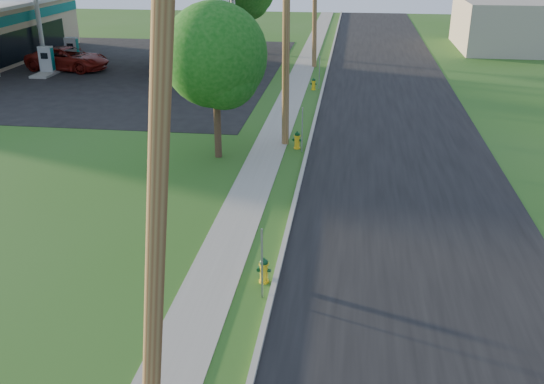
# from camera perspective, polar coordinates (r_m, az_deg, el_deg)

# --- Properties ---
(road) EXTENTS (8.00, 120.00, 0.02)m
(road) POSITION_cam_1_polar(r_m,az_deg,el_deg) (21.19, 12.89, -2.01)
(road) COLOR black
(road) RESTS_ON ground
(curb) EXTENTS (0.15, 120.00, 0.15)m
(curb) POSITION_cam_1_polar(r_m,az_deg,el_deg) (21.13, 2.07, -1.29)
(curb) COLOR #99978D
(curb) RESTS_ON ground
(sidewalk) EXTENTS (1.50, 120.00, 0.03)m
(sidewalk) POSITION_cam_1_polar(r_m,az_deg,el_deg) (21.37, -2.61, -1.19)
(sidewalk) COLOR gray
(sidewalk) RESTS_ON ground
(forecourt) EXTENTS (26.00, 28.00, 0.02)m
(forecourt) POSITION_cam_1_polar(r_m,az_deg,el_deg) (45.91, -16.33, 11.03)
(forecourt) COLOR black
(forecourt) RESTS_ON ground
(utility_pole_near) EXTENTS (1.40, 0.32, 9.48)m
(utility_pole_near) POSITION_cam_1_polar(r_m,az_deg,el_deg) (9.53, -10.83, -1.78)
(utility_pole_near) COLOR brown
(utility_pole_near) RESTS_ON ground
(utility_pole_mid) EXTENTS (1.40, 0.32, 9.80)m
(utility_pole_mid) POSITION_cam_1_polar(r_m,az_deg,el_deg) (26.62, 1.34, 14.73)
(utility_pole_mid) COLOR brown
(utility_pole_mid) RESTS_ON ground
(sign_post_near) EXTENTS (0.05, 0.04, 2.00)m
(sign_post_near) POSITION_cam_1_polar(r_m,az_deg,el_deg) (15.59, -0.95, -6.79)
(sign_post_near) COLOR gray
(sign_post_near) RESTS_ON ground
(sign_post_mid) EXTENTS (0.05, 0.04, 2.00)m
(sign_post_mid) POSITION_cam_1_polar(r_m,az_deg,el_deg) (26.43, 2.86, 5.86)
(sign_post_mid) COLOR gray
(sign_post_mid) RESTS_ON ground
(sign_post_far) EXTENTS (0.05, 0.04, 2.00)m
(sign_post_far) POSITION_cam_1_polar(r_m,az_deg,el_deg) (38.24, 4.48, 11.15)
(sign_post_far) COLOR gray
(sign_post_far) RESTS_ON ground
(fuel_pump_nw) EXTENTS (1.20, 3.20, 1.90)m
(fuel_pump_nw) POSITION_cam_1_polar(r_m,az_deg,el_deg) (45.09, -20.40, 11.25)
(fuel_pump_nw) COLOR #99978D
(fuel_pump_nw) RESTS_ON ground
(fuel_pump_ne) EXTENTS (1.20, 3.20, 1.90)m
(fuel_pump_ne) POSITION_cam_1_polar(r_m,az_deg,el_deg) (41.71, -9.14, 11.52)
(fuel_pump_ne) COLOR #99978D
(fuel_pump_ne) RESTS_ON ground
(fuel_pump_sw) EXTENTS (1.20, 3.20, 1.90)m
(fuel_pump_sw) POSITION_cam_1_polar(r_m,az_deg,el_deg) (48.61, -18.26, 12.28)
(fuel_pump_sw) COLOR #99978D
(fuel_pump_sw) RESTS_ON ground
(fuel_pump_se) EXTENTS (1.20, 3.20, 1.90)m
(fuel_pump_se) POSITION_cam_1_polar(r_m,az_deg,el_deg) (45.49, -7.72, 12.53)
(fuel_pump_se) COLOR #99978D
(fuel_pump_se) RESTS_ON ground
(price_pylon) EXTENTS (0.34, 2.04, 6.85)m
(price_pylon) POSITION_cam_1_polar(r_m,az_deg,el_deg) (32.58, -4.67, 17.00)
(price_pylon) COLOR gray
(price_pylon) RESTS_ON ground
(tree_verge) EXTENTS (4.27, 4.27, 6.47)m
(tree_verge) POSITION_cam_1_polar(r_m,az_deg,el_deg) (25.03, -5.19, 12.30)
(tree_verge) COLOR #3B271C
(tree_verge) RESTS_ON ground
(hydrant_near) EXTENTS (0.39, 0.35, 0.75)m
(hydrant_near) POSITION_cam_1_polar(r_m,az_deg,el_deg) (16.57, -0.76, -7.38)
(hydrant_near) COLOR gold
(hydrant_near) RESTS_ON ground
(hydrant_mid) EXTENTS (0.42, 0.37, 0.80)m
(hydrant_mid) POSITION_cam_1_polar(r_m,az_deg,el_deg) (27.02, 2.38, 4.90)
(hydrant_mid) COLOR yellow
(hydrant_mid) RESTS_ON ground
(hydrant_far) EXTENTS (0.38, 0.34, 0.74)m
(hydrant_far) POSITION_cam_1_polar(r_m,az_deg,el_deg) (37.98, 3.93, 10.10)
(hydrant_far) COLOR gold
(hydrant_far) RESTS_ON ground
(car_red) EXTENTS (6.08, 3.37, 1.61)m
(car_red) POSITION_cam_1_polar(r_m,az_deg,el_deg) (46.08, -18.66, 11.80)
(car_red) COLOR maroon
(car_red) RESTS_ON ground
(car_silver) EXTENTS (5.14, 2.60, 1.68)m
(car_silver) POSITION_cam_1_polar(r_m,az_deg,el_deg) (44.73, -8.17, 12.49)
(car_silver) COLOR #B9BBC1
(car_silver) RESTS_ON ground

